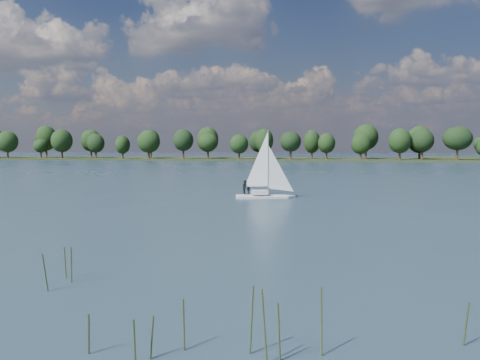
% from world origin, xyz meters
% --- Properties ---
extents(ground, '(700.00, 700.00, 0.00)m').
position_xyz_m(ground, '(0.00, 100.00, 0.00)').
color(ground, '#233342').
rests_on(ground, ground).
extents(far_shore, '(660.00, 40.00, 1.50)m').
position_xyz_m(far_shore, '(0.00, 212.00, 0.00)').
color(far_shore, black).
rests_on(far_shore, ground).
extents(sailboat, '(7.04, 3.88, 8.93)m').
position_xyz_m(sailboat, '(-8.71, 37.06, 2.49)').
color(sailboat, silver).
rests_on(sailboat, ground).
extents(treeline, '(562.11, 73.38, 17.60)m').
position_xyz_m(treeline, '(-12.72, 208.67, 8.02)').
color(treeline, black).
rests_on(treeline, ground).
extents(reeds, '(59.72, 11.04, 2.13)m').
position_xyz_m(reeds, '(0.12, -9.52, 0.85)').
color(reeds, '#283316').
rests_on(reeds, ground).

